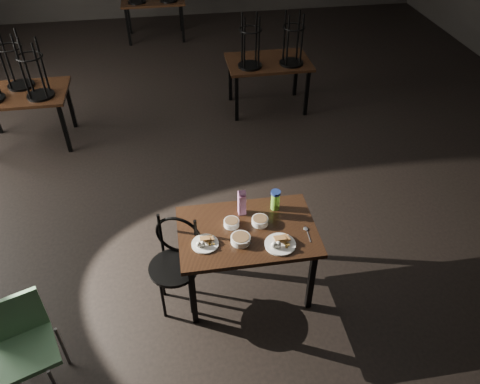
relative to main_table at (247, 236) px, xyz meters
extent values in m
plane|color=black|center=(0.23, 1.84, -0.67)|extent=(12.00, 12.00, 0.00)
cube|color=black|center=(0.00, 0.00, 0.06)|extent=(1.20, 0.80, 0.04)
cube|color=black|center=(-0.52, -0.32, -0.32)|extent=(0.05, 0.05, 0.71)
cube|color=black|center=(0.52, -0.32, -0.32)|extent=(0.05, 0.05, 0.71)
cube|color=black|center=(-0.52, 0.32, -0.32)|extent=(0.05, 0.05, 0.71)
cube|color=black|center=(0.52, 0.32, -0.32)|extent=(0.05, 0.05, 0.71)
cylinder|color=white|center=(-0.38, -0.12, 0.09)|extent=(0.23, 0.23, 0.01)
cube|color=#936034|center=(-0.37, -0.08, 0.13)|extent=(0.08, 0.08, 0.04)
cube|color=#936034|center=(-0.35, -0.08, 0.13)|extent=(0.10, 0.10, 0.03)
ellipsoid|color=white|center=(-0.43, -0.15, 0.12)|extent=(0.04, 0.04, 0.05)
ellipsoid|color=white|center=(-0.40, -0.15, 0.12)|extent=(0.04, 0.04, 0.05)
cylinder|color=white|center=(0.24, -0.22, 0.09)|extent=(0.26, 0.26, 0.02)
cube|color=#936034|center=(0.24, -0.18, 0.14)|extent=(0.09, 0.09, 0.04)
cube|color=#936034|center=(0.28, -0.18, 0.14)|extent=(0.11, 0.11, 0.03)
ellipsoid|color=white|center=(0.18, -0.26, 0.13)|extent=(0.05, 0.05, 0.06)
ellipsoid|color=white|center=(0.21, -0.26, 0.13)|extent=(0.05, 0.05, 0.06)
cylinder|color=white|center=(-0.13, 0.08, 0.11)|extent=(0.14, 0.14, 0.05)
cylinder|color=brown|center=(-0.13, 0.08, 0.12)|extent=(0.12, 0.12, 0.01)
cylinder|color=white|center=(0.12, 0.06, 0.11)|extent=(0.15, 0.15, 0.06)
cylinder|color=brown|center=(0.12, 0.06, 0.13)|extent=(0.12, 0.12, 0.01)
cylinder|color=white|center=(-0.08, -0.13, 0.11)|extent=(0.17, 0.17, 0.06)
cylinder|color=brown|center=(-0.08, -0.13, 0.13)|extent=(0.14, 0.14, 0.01)
cube|color=#971B77|center=(-0.01, 0.22, 0.18)|extent=(0.07, 0.07, 0.21)
cube|color=#971B77|center=(-0.01, 0.22, 0.31)|extent=(0.07, 0.07, 0.06)
cylinder|color=#89E443|center=(0.30, 0.24, 0.16)|extent=(0.09, 0.09, 0.17)
cylinder|color=navy|center=(0.30, 0.24, 0.26)|extent=(0.10, 0.10, 0.03)
ellipsoid|color=silver|center=(0.50, -0.07, 0.08)|extent=(0.04, 0.06, 0.01)
cube|color=silver|center=(0.50, -0.17, 0.08)|extent=(0.01, 0.13, 0.00)
cylinder|color=black|center=(-0.66, -0.10, -0.18)|extent=(0.43, 0.43, 0.03)
torus|color=black|center=(-0.60, 0.07, 0.03)|extent=(0.40, 0.18, 0.42)
cylinder|color=black|center=(-0.54, 0.02, -0.43)|extent=(0.03, 0.03, 0.49)
cylinder|color=black|center=(-0.79, 0.02, -0.43)|extent=(0.03, 0.03, 0.49)
cylinder|color=black|center=(-0.79, -0.22, -0.43)|extent=(0.03, 0.03, 0.49)
cylinder|color=black|center=(-0.54, -0.22, -0.43)|extent=(0.03, 0.03, 0.49)
cube|color=#6BA775|center=(-1.77, -0.75, -0.19)|extent=(0.54, 0.54, 0.04)
cube|color=#6BA775|center=(-1.83, -0.57, 0.03)|extent=(0.40, 0.18, 0.39)
cylinder|color=slate|center=(-1.94, -0.57, -0.43)|extent=(0.03, 0.03, 0.48)
cylinder|color=slate|center=(-1.59, -0.57, -0.43)|extent=(0.03, 0.03, 0.48)
cube|color=black|center=(-2.47, 2.97, 0.06)|extent=(1.20, 0.80, 0.04)
cube|color=black|center=(-1.95, 2.65, -0.32)|extent=(0.05, 0.05, 0.71)
cube|color=black|center=(-1.95, 3.29, -0.32)|extent=(0.05, 0.05, 0.71)
cylinder|color=black|center=(-2.17, 2.82, 0.09)|extent=(0.34, 0.34, 0.03)
torus|color=black|center=(-2.17, 2.82, 0.59)|extent=(0.32, 0.32, 0.02)
cylinder|color=black|center=(-2.07, 2.92, 0.46)|extent=(0.03, 0.03, 0.70)
cylinder|color=black|center=(-2.27, 2.92, 0.46)|extent=(0.03, 0.03, 0.70)
cylinder|color=black|center=(-2.27, 2.72, 0.46)|extent=(0.03, 0.03, 0.70)
cylinder|color=black|center=(-2.07, 2.72, 0.46)|extent=(0.03, 0.03, 0.70)
cylinder|color=black|center=(-2.47, 3.15, 0.09)|extent=(0.34, 0.34, 0.03)
torus|color=black|center=(-2.47, 3.15, 0.59)|extent=(0.32, 0.32, 0.02)
cylinder|color=black|center=(-2.37, 3.25, 0.46)|extent=(0.03, 0.03, 0.70)
cylinder|color=black|center=(-2.57, 3.25, 0.46)|extent=(0.03, 0.03, 0.70)
cylinder|color=black|center=(-2.57, 3.05, 0.46)|extent=(0.03, 0.03, 0.70)
cylinder|color=black|center=(-2.37, 3.05, 0.46)|extent=(0.03, 0.03, 0.70)
cube|color=black|center=(0.90, 3.42, 0.06)|extent=(1.20, 0.80, 0.04)
cube|color=black|center=(0.38, 3.10, -0.32)|extent=(0.05, 0.05, 0.71)
cube|color=black|center=(1.42, 3.10, -0.32)|extent=(0.05, 0.05, 0.71)
cube|color=black|center=(0.38, 3.74, -0.32)|extent=(0.05, 0.05, 0.71)
cube|color=black|center=(1.42, 3.74, -0.32)|extent=(0.05, 0.05, 0.71)
cylinder|color=black|center=(0.60, 3.27, 0.09)|extent=(0.34, 0.34, 0.03)
torus|color=black|center=(0.60, 3.27, 0.59)|extent=(0.32, 0.32, 0.02)
cylinder|color=black|center=(0.70, 3.37, 0.46)|extent=(0.03, 0.03, 0.70)
cylinder|color=black|center=(0.51, 3.37, 0.46)|extent=(0.03, 0.03, 0.70)
cylinder|color=black|center=(0.51, 3.17, 0.46)|extent=(0.03, 0.03, 0.70)
cylinder|color=black|center=(0.70, 3.17, 0.46)|extent=(0.03, 0.03, 0.70)
cylinder|color=black|center=(1.20, 3.27, 0.09)|extent=(0.34, 0.34, 0.03)
torus|color=black|center=(1.20, 3.27, 0.59)|extent=(0.32, 0.32, 0.02)
cylinder|color=black|center=(1.30, 3.37, 0.46)|extent=(0.03, 0.03, 0.70)
cylinder|color=black|center=(1.11, 3.37, 0.46)|extent=(0.03, 0.03, 0.70)
cylinder|color=black|center=(1.11, 3.17, 0.46)|extent=(0.03, 0.03, 0.70)
cylinder|color=black|center=(1.30, 3.17, 0.46)|extent=(0.03, 0.03, 0.70)
cube|color=black|center=(-0.71, 6.57, 0.06)|extent=(1.20, 0.80, 0.04)
cube|color=black|center=(-1.23, 6.25, -0.32)|extent=(0.05, 0.05, 0.71)
cube|color=black|center=(-0.19, 6.25, -0.32)|extent=(0.05, 0.05, 0.71)
cube|color=black|center=(-1.23, 6.89, -0.32)|extent=(0.05, 0.05, 0.71)
cube|color=black|center=(-0.19, 6.89, -0.32)|extent=(0.05, 0.05, 0.71)
cylinder|color=black|center=(-1.01, 6.42, 0.09)|extent=(0.34, 0.34, 0.03)
cylinder|color=black|center=(-0.41, 6.42, 0.09)|extent=(0.34, 0.34, 0.03)
camera|label=1|loc=(-0.53, -2.88, 2.89)|focal=35.00mm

